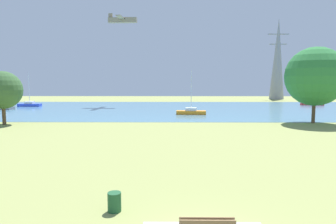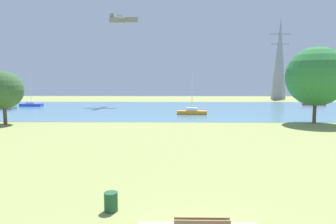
{
  "view_description": "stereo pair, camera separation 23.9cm",
  "coord_description": "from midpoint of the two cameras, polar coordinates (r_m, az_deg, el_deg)",
  "views": [
    {
      "loc": [
        -1.16,
        -9.19,
        5.35
      ],
      "look_at": [
        -1.48,
        21.48,
        2.24
      ],
      "focal_mm": 32.01,
      "sensor_mm": 36.0,
      "label": 1
    },
    {
      "loc": [
        -0.92,
        -9.19,
        5.35
      ],
      "look_at": [
        -1.48,
        21.48,
        2.24
      ],
      "focal_mm": 32.01,
      "sensor_mm": 36.0,
      "label": 2
    }
  ],
  "objects": [
    {
      "name": "water_surface",
      "position": [
        59.44,
        1.61,
        0.63
      ],
      "size": [
        140.0,
        40.0,
        0.02
      ],
      "primitive_type": "cube",
      "color": "teal",
      "rests_on": "ground"
    },
    {
      "name": "electricity_pylon",
      "position": [
        98.79,
        20.08,
        9.5
      ],
      "size": [
        6.4,
        4.4,
        24.66
      ],
      "color": "gray",
      "rests_on": "ground"
    },
    {
      "name": "tree_east_near",
      "position": [
        42.54,
        -29.11,
        3.65
      ],
      "size": [
        4.7,
        4.7,
        6.67
      ],
      "color": "brown",
      "rests_on": "ground"
    },
    {
      "name": "sailboat_gray",
      "position": [
        66.13,
        -29.14,
        0.8
      ],
      "size": [
        5.02,
        2.68,
        5.5
      ],
      "color": "gray",
      "rests_on": "water_surface"
    },
    {
      "name": "light_aircraft",
      "position": [
        70.36,
        -8.78,
        16.94
      ],
      "size": [
        6.46,
        8.46,
        2.1
      ],
      "color": "gray"
    },
    {
      "name": "sailboat_red",
      "position": [
        75.82,
        25.65,
        1.51
      ],
      "size": [
        5.01,
        2.45,
        5.93
      ],
      "color": "red",
      "rests_on": "water_surface"
    },
    {
      "name": "sailboat_blue",
      "position": [
        71.45,
        -24.94,
        1.33
      ],
      "size": [
        4.86,
        1.71,
        7.44
      ],
      "color": "blue",
      "rests_on": "water_surface"
    },
    {
      "name": "ground_plane",
      "position": [
        31.66,
        2.49,
        -3.95
      ],
      "size": [
        160.0,
        160.0,
        0.0
      ],
      "primitive_type": "plane",
      "color": "#8C9351"
    },
    {
      "name": "sailboat_orange",
      "position": [
        49.11,
        4.27,
        0.06
      ],
      "size": [
        4.89,
        1.81,
        7.17
      ],
      "color": "orange",
      "rests_on": "water_surface"
    },
    {
      "name": "tree_west_near",
      "position": [
        42.78,
        26.09,
        6.09
      ],
      "size": [
        7.53,
        7.53,
        9.78
      ],
      "color": "brown",
      "rests_on": "ground"
    },
    {
      "name": "litter_bin",
      "position": [
        13.12,
        -10.7,
        -16.49
      ],
      "size": [
        0.56,
        0.56,
        0.8
      ],
      "primitive_type": "cylinder",
      "color": "#1E512D",
      "rests_on": "ground"
    }
  ]
}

